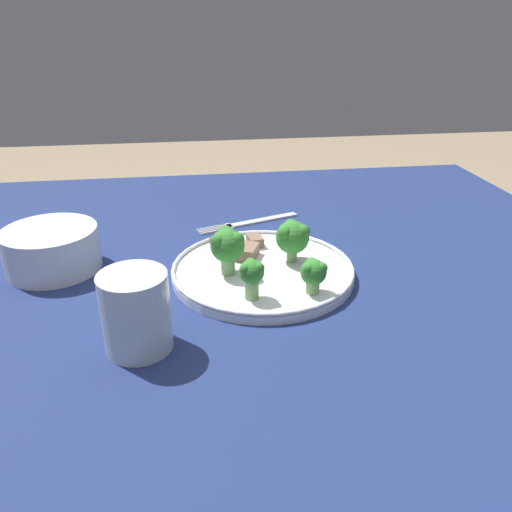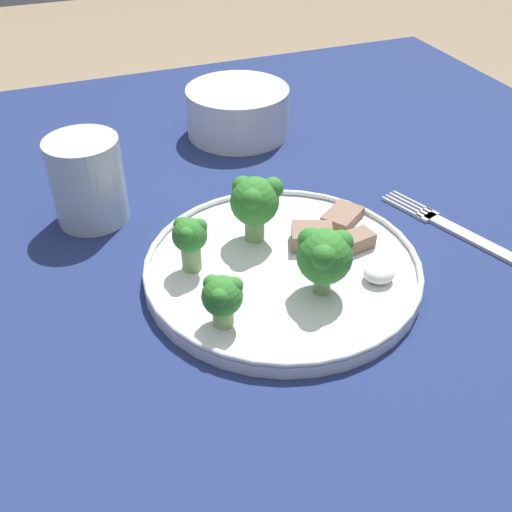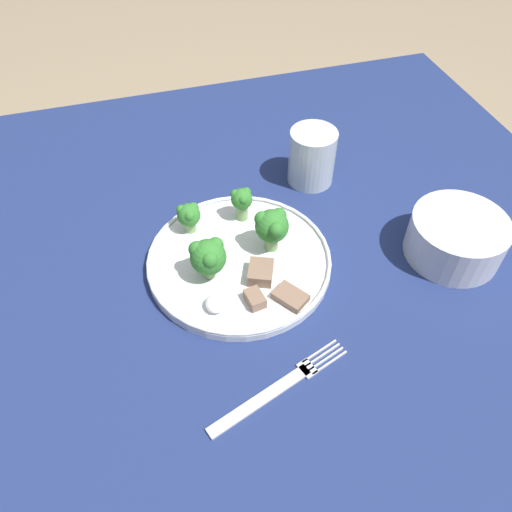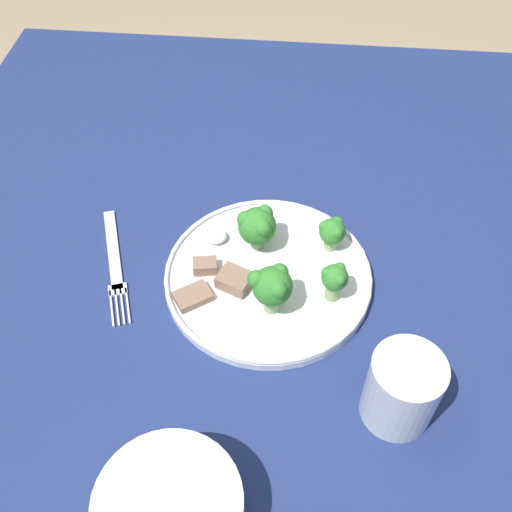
# 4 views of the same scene
# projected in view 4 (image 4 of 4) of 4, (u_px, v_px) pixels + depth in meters

# --- Properties ---
(ground_plane) EXTENTS (8.00, 8.00, 0.00)m
(ground_plane) POSITION_uv_depth(u_px,v_px,m) (258.00, 474.00, 1.33)
(ground_plane) COLOR #9E896B
(table) EXTENTS (1.06, 1.19, 0.70)m
(table) POSITION_uv_depth(u_px,v_px,m) (260.00, 317.00, 0.86)
(table) COLOR navy
(table) RESTS_ON ground_plane
(dinner_plate) EXTENTS (0.27, 0.27, 0.02)m
(dinner_plate) POSITION_uv_depth(u_px,v_px,m) (268.00, 277.00, 0.78)
(dinner_plate) COLOR white
(dinner_plate) RESTS_ON table
(fork) EXTENTS (0.08, 0.20, 0.00)m
(fork) POSITION_uv_depth(u_px,v_px,m) (115.00, 264.00, 0.81)
(fork) COLOR silver
(fork) RESTS_ON table
(drinking_glass) EXTENTS (0.08, 0.08, 0.10)m
(drinking_glass) POSITION_uv_depth(u_px,v_px,m) (401.00, 392.00, 0.64)
(drinking_glass) COLOR silver
(drinking_glass) RESTS_ON table
(broccoli_floret_near_rim_left) EXTENTS (0.05, 0.05, 0.07)m
(broccoli_floret_near_rim_left) POSITION_uv_depth(u_px,v_px,m) (272.00, 286.00, 0.71)
(broccoli_floret_near_rim_left) COLOR #7FA866
(broccoli_floret_near_rim_left) RESTS_ON dinner_plate
(broccoli_floret_center_left) EXTENTS (0.05, 0.05, 0.06)m
(broccoli_floret_center_left) POSITION_uv_depth(u_px,v_px,m) (257.00, 225.00, 0.78)
(broccoli_floret_center_left) COLOR #7FA866
(broccoli_floret_center_left) RESTS_ON dinner_plate
(broccoli_floret_back_left) EXTENTS (0.04, 0.04, 0.05)m
(broccoli_floret_back_left) POSITION_uv_depth(u_px,v_px,m) (332.00, 232.00, 0.79)
(broccoli_floret_back_left) COLOR #7FA866
(broccoli_floret_back_left) RESTS_ON dinner_plate
(broccoli_floret_front_left) EXTENTS (0.03, 0.03, 0.06)m
(broccoli_floret_front_left) POSITION_uv_depth(u_px,v_px,m) (335.00, 279.00, 0.73)
(broccoli_floret_front_left) COLOR #7FA866
(broccoli_floret_front_left) RESTS_ON dinner_plate
(meat_slice_front_slice) EXTENTS (0.05, 0.05, 0.02)m
(meat_slice_front_slice) POSITION_uv_depth(u_px,v_px,m) (235.00, 280.00, 0.76)
(meat_slice_front_slice) COLOR #846651
(meat_slice_front_slice) RESTS_ON dinner_plate
(meat_slice_middle_slice) EXTENTS (0.05, 0.05, 0.01)m
(meat_slice_middle_slice) POSITION_uv_depth(u_px,v_px,m) (193.00, 296.00, 0.75)
(meat_slice_middle_slice) COLOR #846651
(meat_slice_middle_slice) RESTS_ON dinner_plate
(meat_slice_rear_slice) EXTENTS (0.03, 0.03, 0.02)m
(meat_slice_rear_slice) POSITION_uv_depth(u_px,v_px,m) (205.00, 268.00, 0.78)
(meat_slice_rear_slice) COLOR #846651
(meat_slice_rear_slice) RESTS_ON dinner_plate
(sauce_dollop) EXTENTS (0.03, 0.03, 0.02)m
(sauce_dollop) POSITION_uv_depth(u_px,v_px,m) (216.00, 236.00, 0.81)
(sauce_dollop) COLOR white
(sauce_dollop) RESTS_ON dinner_plate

